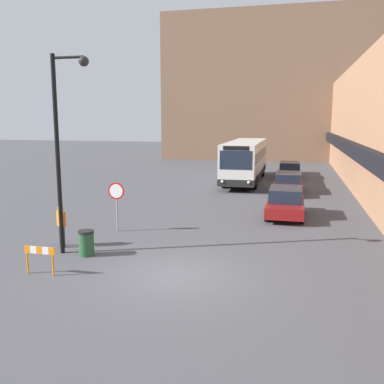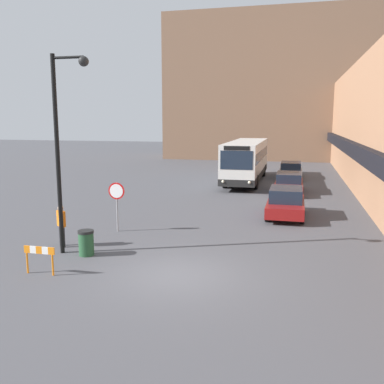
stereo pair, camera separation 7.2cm
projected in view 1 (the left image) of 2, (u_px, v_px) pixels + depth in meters
name	position (u px, v px, depth m)	size (l,w,h in m)	color
ground_plane	(177.00, 275.00, 13.92)	(160.00, 160.00, 0.00)	#47474C
building_row_right	(379.00, 126.00, 33.85)	(5.50, 60.00, 9.05)	#996B4C
building_backdrop_far	(269.00, 88.00, 53.95)	(26.00, 8.00, 17.88)	brown
city_bus	(246.00, 160.00, 34.48)	(2.55, 11.79, 3.28)	silver
parked_car_front	(285.00, 202.00, 22.20)	(1.90, 4.29, 1.51)	maroon
parked_car_middle	(288.00, 183.00, 29.55)	(1.92, 4.85, 1.37)	maroon
parked_car_back	(290.00, 170.00, 36.84)	(1.92, 4.70, 1.38)	silver
stop_sign	(116.00, 196.00, 19.09)	(0.76, 0.08, 2.23)	gray
street_lamp	(63.00, 135.00, 15.44)	(1.46, 0.36, 7.29)	black
pedestrian	(61.00, 222.00, 16.88)	(0.48, 0.45, 1.68)	#232328
trash_bin	(86.00, 243.00, 15.86)	(0.59, 0.59, 0.95)	#234C2D
construction_barricade	(40.00, 255.00, 13.86)	(1.10, 0.06, 0.94)	orange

